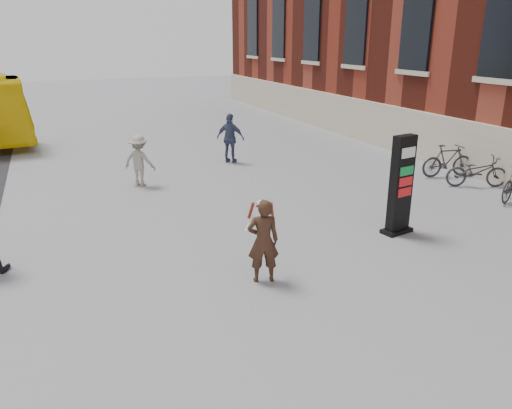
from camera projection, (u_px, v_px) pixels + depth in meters
name	position (u px, v px, depth m)	size (l,w,h in m)	color
ground	(269.00, 285.00, 9.44)	(100.00, 100.00, 0.00)	#9E9EA3
info_pylon	(401.00, 185.00, 11.59)	(0.81, 0.50, 2.36)	black
woman	(263.00, 240.00, 9.36)	(0.73, 0.69, 1.65)	#332214
pedestrian_b	(139.00, 161.00, 15.48)	(1.03, 0.59, 1.59)	gray
pedestrian_c	(230.00, 138.00, 18.31)	(1.06, 0.44, 1.81)	#3B4766
bike_6	(477.00, 171.00, 15.44)	(0.65, 1.87, 0.98)	#2C2B31
bike_7	(448.00, 161.00, 16.54)	(0.51, 1.82, 1.09)	#2C2B31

